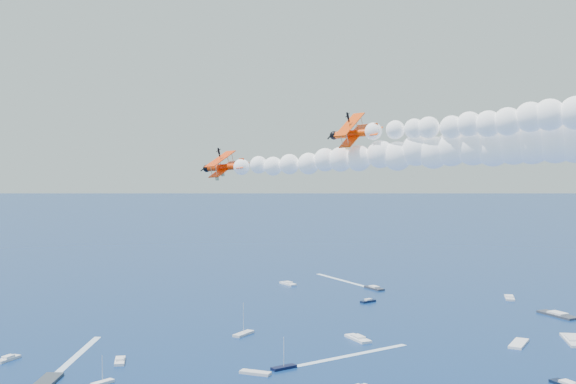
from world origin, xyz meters
The scene contains 6 objects.
biplane_lead centered at (14.02, 18.02, 56.72)m, with size 7.57×8.49×5.12m, color #F74105, non-canonical shape.
biplane_trail centered at (-5.82, 12.85, 51.85)m, with size 7.17×8.04×4.84m, color #FF3805, non-canonical shape.
smoke_trail_lead centered at (42.61, 22.87, 58.92)m, with size 57.30×14.74×10.43m, color white, non-canonical shape.
smoke_trail_trail centered at (22.21, 20.27, 54.05)m, with size 56.30×19.33×10.43m, color white, non-canonical shape.
spectator_boats centered at (-22.50, 114.43, 0.35)m, with size 232.86×177.26×0.70m.
boat_wakes centered at (-77.69, 115.61, 0.03)m, with size 91.56×166.29×0.04m.
Camera 1 is at (70.56, -73.38, 54.10)m, focal length 47.47 mm.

